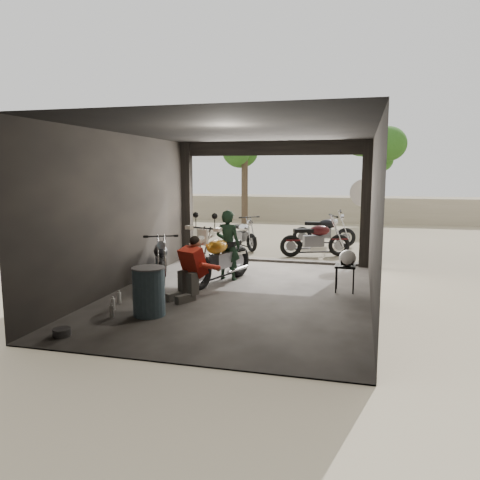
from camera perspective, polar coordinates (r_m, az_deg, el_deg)
The scene contains 16 objects.
ground at distance 9.35m, azimuth 0.04°, elevation -6.68°, with size 80.00×80.00×0.00m, color #7A6D56.
garage at distance 9.63m, azimuth 0.85°, elevation 1.50°, with size 7.00×7.13×3.20m.
boundary_wall at distance 22.93m, azimuth 8.79°, elevation 3.69°, with size 18.00×0.30×1.20m, color gray.
tree_left at distance 21.94m, azimuth 0.58°, elevation 12.43°, with size 2.20×2.20×5.60m.
tree_right at distance 22.78m, azimuth 16.11°, elevation 10.88°, with size 2.20×2.20×5.00m.
main_bike at distance 10.16m, azimuth -2.38°, elevation -1.67°, with size 0.81×1.98×1.32m, color beige, non-canonical shape.
left_bike at distance 10.51m, azimuth -9.64°, elevation -2.05°, with size 0.67×1.63×1.10m, color black, non-canonical shape.
outside_bike_a at distance 14.72m, azimuth 0.30°, elevation 0.97°, with size 0.65×1.58×1.07m, color black, non-canonical shape.
outside_bike_b at distance 13.53m, azimuth 9.17°, elevation 0.49°, with size 0.73×1.77×1.20m, color #3E0F11, non-canonical shape.
outside_bike_c at distance 15.40m, azimuth 10.20°, elevation 1.39°, with size 0.72×1.76×1.19m, color black, non-canonical shape.
rider at distance 10.43m, azimuth -1.48°, elevation -0.66°, with size 0.58×0.38×1.59m, color black.
mechanic at distance 8.89m, azimuth -6.36°, elevation -3.64°, with size 0.60×0.81×1.18m, color red, non-canonical shape.
stool at distance 9.65m, azimuth 12.70°, elevation -3.45°, with size 0.41×0.41×0.56m.
helmet at distance 9.55m, azimuth 12.96°, elevation -2.15°, with size 0.34×0.36×0.32m, color white.
oil_drum at distance 8.04m, azimuth -11.04°, elevation -6.27°, with size 0.54×0.54×0.84m, color #395260.
sign_post at distance 13.08m, azimuth 14.79°, elevation 3.95°, with size 0.74×0.08×2.23m.
Camera 1 is at (2.25, -8.75, 2.43)m, focal length 35.00 mm.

